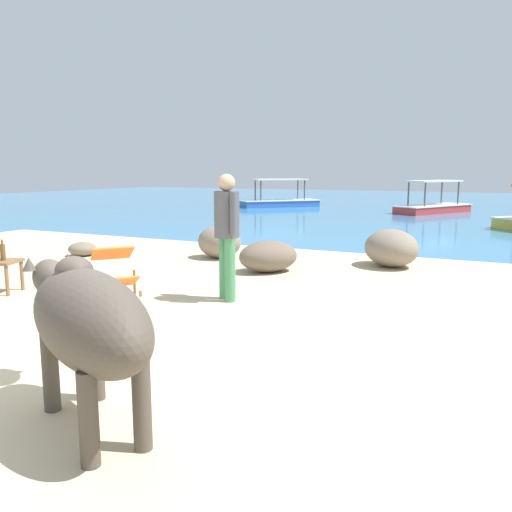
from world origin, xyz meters
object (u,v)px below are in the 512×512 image
object	(u,v)px
cow	(86,318)
bottle	(3,252)
boat_red	(433,206)
deck_chair_far	(115,269)
boat_blue	(280,201)
person_standing	(227,227)
deck_chair_near	(107,299)

from	to	relation	value
cow	bottle	bearing A→B (deg)	-2.76
boat_red	cow	bearing A→B (deg)	-150.72
bottle	deck_chair_far	xyz separation A→B (m)	(1.54, 0.45, -0.18)
boat_blue	boat_red	xyz separation A→B (m)	(6.90, -0.52, 0.00)
person_standing	cow	bearing A→B (deg)	51.31
bottle	person_standing	distance (m)	3.13
boat_red	deck_chair_near	bearing A→B (deg)	-154.46
deck_chair_near	boat_red	bearing A→B (deg)	50.27
cow	bottle	world-z (taller)	cow
boat_blue	boat_red	world-z (taller)	same
deck_chair_far	boat_blue	distance (m)	17.82
deck_chair_far	boat_blue	xyz separation A→B (m)	(-5.00, 17.10, -0.13)
boat_blue	boat_red	bearing A→B (deg)	130.41
deck_chair_near	boat_red	world-z (taller)	boat_red
cow	deck_chair_far	size ratio (longest dim) A/B	2.04
bottle	person_standing	size ratio (longest dim) A/B	0.18
person_standing	boat_blue	size ratio (longest dim) A/B	0.47
cow	person_standing	bearing A→B (deg)	-46.98
cow	boat_red	size ratio (longest dim) A/B	0.50
bottle	deck_chair_far	distance (m)	1.62
deck_chair_near	deck_chair_far	size ratio (longest dim) A/B	1.01
boat_blue	boat_red	distance (m)	6.92
deck_chair_far	person_standing	xyz separation A→B (m)	(1.40, 0.52, 0.56)
cow	boat_red	xyz separation A→B (m)	(-0.32, 19.38, -0.48)
person_standing	deck_chair_far	bearing A→B (deg)	-32.31
deck_chair_near	boat_blue	world-z (taller)	boat_blue
bottle	deck_chair_near	xyz separation A→B (m)	(2.57, -0.84, -0.18)
deck_chair_near	boat_blue	distance (m)	19.36
cow	deck_chair_far	distance (m)	3.59
bottle	boat_red	xyz separation A→B (m)	(3.45, 17.04, -0.32)
cow	person_standing	size ratio (longest dim) A/B	1.17
boat_blue	deck_chair_near	bearing A→B (deg)	62.87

